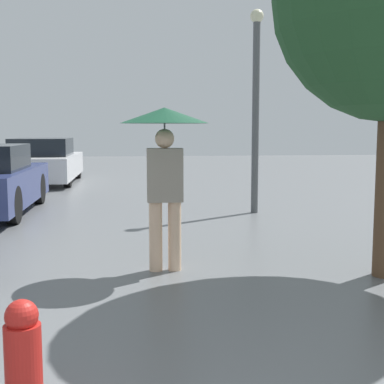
{
  "coord_description": "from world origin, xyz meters",
  "views": [
    {
      "loc": [
        -0.58,
        -0.93,
        1.59
      ],
      "look_at": [
        0.06,
        4.93,
        0.88
      ],
      "focal_mm": 50.0,
      "sensor_mm": 36.0,
      "label": 1
    }
  ],
  "objects_px": {
    "parked_car_farthest": "(43,162)",
    "pedestrian": "(165,145)",
    "street_lamp": "(256,98)",
    "fire_hydrant": "(23,359)"
  },
  "relations": [
    {
      "from": "pedestrian",
      "to": "street_lamp",
      "type": "height_order",
      "value": "street_lamp"
    },
    {
      "from": "pedestrian",
      "to": "street_lamp",
      "type": "bearing_deg",
      "value": 64.08
    },
    {
      "from": "parked_car_farthest",
      "to": "pedestrian",
      "type": "bearing_deg",
      "value": -73.67
    },
    {
      "from": "parked_car_farthest",
      "to": "fire_hydrant",
      "type": "distance_m",
      "value": 13.21
    },
    {
      "from": "parked_car_farthest",
      "to": "fire_hydrant",
      "type": "xyz_separation_m",
      "value": [
        2.0,
        -13.06,
        -0.27
      ]
    },
    {
      "from": "pedestrian",
      "to": "street_lamp",
      "type": "distance_m",
      "value": 4.46
    },
    {
      "from": "street_lamp",
      "to": "fire_hydrant",
      "type": "distance_m",
      "value": 7.73
    },
    {
      "from": "parked_car_farthest",
      "to": "street_lamp",
      "type": "distance_m",
      "value": 7.97
    },
    {
      "from": "parked_car_farthest",
      "to": "fire_hydrant",
      "type": "bearing_deg",
      "value": -81.31
    },
    {
      "from": "street_lamp",
      "to": "parked_car_farthest",
      "type": "bearing_deg",
      "value": 128.59
    }
  ]
}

